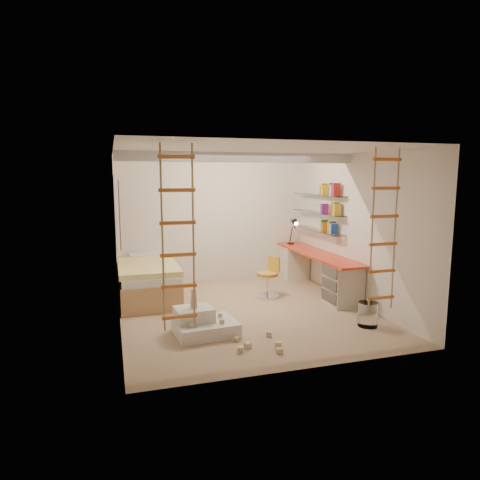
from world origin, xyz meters
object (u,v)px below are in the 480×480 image
object	(u,v)px
bed	(148,281)
swivel_chair	(268,282)
play_platform	(202,324)
desk	(316,270)

from	to	relation	value
bed	swivel_chair	xyz separation A→B (m)	(2.14, -0.55, -0.05)
bed	play_platform	bearing A→B (deg)	-73.94
swivel_chair	play_platform	xyz separation A→B (m)	(-1.55, -1.49, -0.13)
desk	play_platform	size ratio (longest dim) A/B	3.10
play_platform	desk	bearing A→B (deg)	32.67
bed	play_platform	distance (m)	2.13
desk	play_platform	xyz separation A→B (m)	(-2.61, -1.67, -0.26)
bed	play_platform	xyz separation A→B (m)	(0.59, -2.04, -0.18)
desk	swivel_chair	bearing A→B (deg)	-170.18
desk	play_platform	distance (m)	3.11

